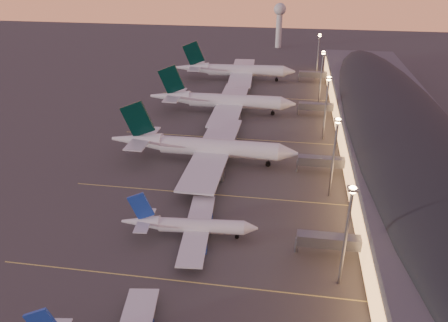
% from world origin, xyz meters
% --- Properties ---
extents(ground, '(700.00, 700.00, 0.00)m').
position_xyz_m(ground, '(0.00, 0.00, 0.00)').
color(ground, '#3E3C39').
extents(airliner_narrow_north, '(36.56, 32.76, 13.05)m').
position_xyz_m(airliner_narrow_north, '(-2.12, 12.47, 3.37)').
color(airliner_narrow_north, silver).
rests_on(airliner_narrow_north, ground).
extents(airliner_wide_near, '(67.71, 61.45, 21.72)m').
position_xyz_m(airliner_wide_near, '(-7.65, 57.69, 5.59)').
color(airliner_wide_near, silver).
rests_on(airliner_wide_near, ground).
extents(airliner_wide_mid, '(67.85, 61.55, 21.78)m').
position_xyz_m(airliner_wide_mid, '(-9.07, 109.65, 5.61)').
color(airliner_wide_mid, silver).
rests_on(airliner_wide_mid, ground).
extents(airliner_wide_far, '(69.05, 62.97, 22.10)m').
position_xyz_m(airliner_wide_far, '(-10.37, 164.99, 5.69)').
color(airliner_wide_far, silver).
rests_on(airliner_wide_far, ground).
extents(terminal_building, '(56.35, 255.00, 17.46)m').
position_xyz_m(terminal_building, '(61.84, 72.47, 8.78)').
color(terminal_building, '#4E4F53').
rests_on(terminal_building, ground).
extents(light_masts, '(2.20, 217.20, 25.90)m').
position_xyz_m(light_masts, '(36.00, 65.00, 17.55)').
color(light_masts, slate).
rests_on(light_masts, ground).
extents(radar_tower, '(9.00, 9.00, 32.50)m').
position_xyz_m(radar_tower, '(10.00, 260.00, 21.87)').
color(radar_tower, silver).
rests_on(radar_tower, ground).
extents(lane_markings, '(90.00, 180.36, 0.00)m').
position_xyz_m(lane_markings, '(0.00, 40.00, 0.01)').
color(lane_markings, '#D8C659').
rests_on(lane_markings, ground).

